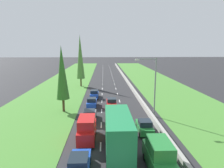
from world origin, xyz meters
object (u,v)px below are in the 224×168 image
at_px(green_sedan_centre_lane, 113,113).
at_px(poplar_tree_third, 80,57).
at_px(red_van_left_lane, 87,129).
at_px(blue_sedan_left_lane, 79,165).
at_px(street_light_mast, 153,83).
at_px(green_box_truck_centre_lane, 118,131).
at_px(blue_hatchback_left_lane_sixth, 94,94).
at_px(green_van_right_lane, 159,155).
at_px(poplar_tree_second, 62,73).
at_px(green_hatchback_right_lane, 145,126).
at_px(red_hatchback_centre_lane, 112,103).
at_px(blue_hatchback_left_lane, 92,102).
at_px(grey_sedan_left_lane, 90,115).

height_order(green_sedan_centre_lane, poplar_tree_third, poplar_tree_third).
relative_size(red_van_left_lane, poplar_tree_third, 0.36).
distance_m(blue_sedan_left_lane, street_light_mast, 17.18).
bearing_deg(red_van_left_lane, green_box_truck_centre_lane, -36.81).
height_order(green_sedan_centre_lane, blue_hatchback_left_lane_sixth, blue_hatchback_left_lane_sixth).
relative_size(green_van_right_lane, poplar_tree_second, 0.45).
xyz_separation_m(green_hatchback_right_lane, blue_hatchback_left_lane_sixth, (-7.04, 17.42, 0.00)).
bearing_deg(red_van_left_lane, poplar_tree_third, 97.57).
bearing_deg(green_box_truck_centre_lane, red_hatchback_centre_lane, 90.15).
xyz_separation_m(green_van_right_lane, street_light_mast, (2.69, 13.41, 3.83)).
distance_m(green_hatchback_right_lane, poplar_tree_third, 32.88).
height_order(blue_hatchback_left_lane, street_light_mast, street_light_mast).
relative_size(red_van_left_lane, blue_hatchback_left_lane, 1.26).
relative_size(red_van_left_lane, green_sedan_centre_lane, 1.09).
xyz_separation_m(green_box_truck_centre_lane, green_van_right_lane, (3.29, -3.36, -0.78)).
bearing_deg(green_sedan_centre_lane, street_light_mast, 6.22).
xyz_separation_m(red_hatchback_centre_lane, green_hatchback_right_lane, (3.69, -10.68, 0.00)).
relative_size(blue_hatchback_left_lane, green_hatchback_right_lane, 1.00).
bearing_deg(poplar_tree_second, green_box_truck_centre_lane, -58.24).
bearing_deg(street_light_mast, green_sedan_centre_lane, -173.78).
bearing_deg(green_hatchback_right_lane, blue_hatchback_left_lane_sixth, 111.99).
distance_m(green_box_truck_centre_lane, blue_hatchback_left_lane, 15.86).
distance_m(red_hatchback_centre_lane, street_light_mast, 8.91).
height_order(green_van_right_lane, blue_hatchback_left_lane_sixth, green_van_right_lane).
bearing_deg(green_hatchback_right_lane, green_box_truck_centre_lane, -130.53).
bearing_deg(poplar_tree_second, grey_sedan_left_lane, -43.64).
bearing_deg(poplar_tree_second, red_hatchback_centre_lane, 13.64).
bearing_deg(blue_hatchback_left_lane, red_hatchback_centre_lane, -7.36).
bearing_deg(poplar_tree_third, green_van_right_lane, -73.94).
height_order(blue_sedan_left_lane, grey_sedan_left_lane, same).
bearing_deg(red_hatchback_centre_lane, poplar_tree_second, -166.36).
bearing_deg(grey_sedan_left_lane, green_hatchback_right_lane, -31.50).
bearing_deg(blue_sedan_left_lane, green_sedan_centre_lane, 75.22).
distance_m(green_box_truck_centre_lane, green_sedan_centre_lane, 9.50).
bearing_deg(green_box_truck_centre_lane, poplar_tree_third, 102.42).
bearing_deg(green_sedan_centre_lane, green_van_right_lane, -75.16).
bearing_deg(blue_hatchback_left_lane, green_box_truck_centre_lane, -77.08).
distance_m(blue_sedan_left_lane, poplar_tree_second, 18.09).
height_order(grey_sedan_left_lane, green_van_right_lane, green_van_right_lane).
relative_size(green_sedan_centre_lane, poplar_tree_third, 0.33).
xyz_separation_m(blue_sedan_left_lane, poplar_tree_third, (-4.05, 37.92, 7.12)).
bearing_deg(blue_hatchback_left_lane, blue_sedan_left_lane, -89.93).
bearing_deg(grey_sedan_left_lane, green_sedan_centre_lane, 12.96).
height_order(green_box_truck_centre_lane, poplar_tree_second, poplar_tree_second).
bearing_deg(green_van_right_lane, red_van_left_lane, 138.53).
xyz_separation_m(blue_hatchback_left_lane, green_hatchback_right_lane, (7.18, -11.13, 0.00)).
bearing_deg(blue_hatchback_left_lane_sixth, poplar_tree_second, -118.23).
bearing_deg(poplar_tree_second, red_van_left_lane, -65.81).
xyz_separation_m(grey_sedan_left_lane, green_hatchback_right_lane, (7.10, -4.35, 0.02)).
relative_size(green_sedan_centre_lane, red_hatchback_centre_lane, 1.15).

